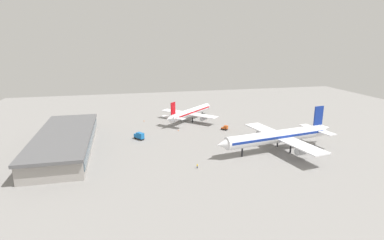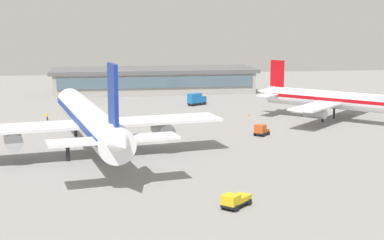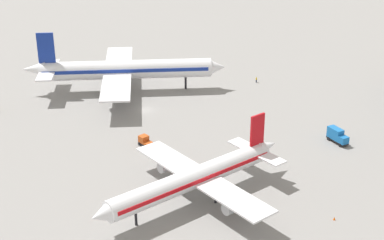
{
  "view_description": "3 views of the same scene",
  "coord_description": "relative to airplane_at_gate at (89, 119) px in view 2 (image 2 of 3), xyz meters",
  "views": [
    {
      "loc": [
        124.65,
        -54.0,
        45.19
      ],
      "look_at": [
        -24.39,
        -19.63,
        5.27
      ],
      "focal_mm": 29.05,
      "sensor_mm": 36.0,
      "label": 1
    },
    {
      "loc": [
        11.78,
        107.05,
        23.0
      ],
      "look_at": [
        -6.7,
        -5.21,
        3.25
      ],
      "focal_mm": 53.85,
      "sensor_mm": 36.0,
      "label": 2
    },
    {
      "loc": [
        -138.13,
        -24.87,
        59.29
      ],
      "look_at": [
        -14.88,
        -13.39,
        4.29
      ],
      "focal_mm": 54.45,
      "sensor_mm": 36.0,
      "label": 3
    }
  ],
  "objects": [
    {
      "name": "catering_truck",
      "position": [
        -28.2,
        -55.32,
        -4.58
      ],
      "size": [
        5.7,
        4.71,
        3.3
      ],
      "rotation": [
        0.0,
        0.0,
        3.74
      ],
      "color": "black",
      "rests_on": "ground"
    },
    {
      "name": "ground_crew_worker",
      "position": [
        10.22,
        -37.14,
        -5.43
      ],
      "size": [
        0.56,
        0.48,
        1.67
      ],
      "rotation": [
        0.0,
        0.0,
        4.39
      ],
      "color": "#1E2338",
      "rests_on": "ground"
    },
    {
      "name": "pushback_tractor",
      "position": [
        -18.1,
        31.83,
        -5.31
      ],
      "size": [
        4.46,
        4.45,
        1.9
      ],
      "rotation": [
        0.0,
        0.0,
        0.78
      ],
      "color": "black",
      "rests_on": "ground"
    },
    {
      "name": "safety_cone_near_gate",
      "position": [
        -37.76,
        -35.18,
        -5.98
      ],
      "size": [
        0.44,
        0.44,
        0.6
      ],
      "primitive_type": "cone",
      "color": "#EA590C",
      "rests_on": "ground"
    },
    {
      "name": "baggage_tug",
      "position": [
        -33.92,
        -11.46,
        -5.12
      ],
      "size": [
        3.68,
        3.73,
        2.3
      ],
      "rotation": [
        0.0,
        0.0,
        0.82
      ],
      "color": "black",
      "rests_on": "ground"
    },
    {
      "name": "airplane_at_gate",
      "position": [
        0.0,
        0.0,
        0.0
      ],
      "size": [
        45.82,
        56.51,
        17.26
      ],
      "rotation": [
        0.0,
        0.0,
        4.89
      ],
      "color": "white",
      "rests_on": "ground"
    },
    {
      "name": "ground",
      "position": [
        -13.43,
        -8.36,
        -6.28
      ],
      "size": [
        288.0,
        288.0,
        0.0
      ],
      "primitive_type": "plane",
      "color": "gray"
    },
    {
      "name": "airplane_taxiing",
      "position": [
        -56.26,
        -24.87,
        -1.4
      ],
      "size": [
        34.27,
        35.0,
        13.42
      ],
      "rotation": [
        0.0,
        0.0,
        2.34
      ],
      "color": "white",
      "rests_on": "ground"
    },
    {
      "name": "terminal_building",
      "position": [
        -19.54,
        -86.29,
        -2.33
      ],
      "size": [
        65.03,
        21.78,
        7.75
      ],
      "color": "#9E9993",
      "rests_on": "ground"
    },
    {
      "name": "safety_cone_mid_apron",
      "position": [
        -60.68,
        -50.64,
        -5.98
      ],
      "size": [
        0.44,
        0.44,
        0.6
      ],
      "primitive_type": "cone",
      "color": "#EA590C",
      "rests_on": "ground"
    }
  ]
}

